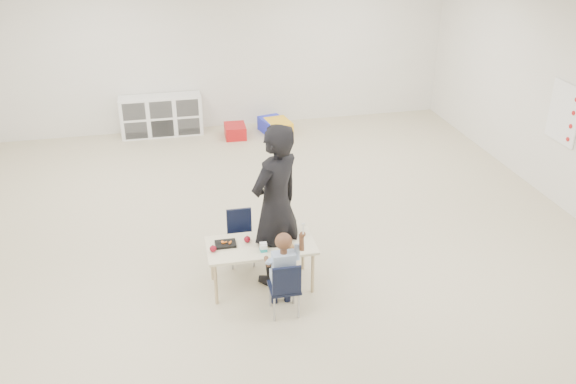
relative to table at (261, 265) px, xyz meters
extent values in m
plane|color=#C4B697|center=(0.32, 0.61, -0.27)|extent=(9.00, 9.00, 0.00)
plane|color=white|center=(0.32, 0.61, 2.53)|extent=(9.00, 9.00, 0.00)
cube|color=white|center=(0.32, 5.11, 1.13)|extent=(8.00, 0.02, 2.80)
cube|color=beige|center=(0.00, 0.00, 0.24)|extent=(1.16, 0.59, 0.03)
cube|color=black|center=(0.12, 0.06, 0.27)|extent=(0.22, 0.16, 0.03)
cube|color=black|center=(-0.37, 0.06, 0.27)|extent=(0.22, 0.16, 0.03)
cube|color=white|center=(0.00, -0.15, 0.31)|extent=(0.07, 0.07, 0.10)
ellipsoid|color=tan|center=(0.27, -0.13, 0.29)|extent=(0.09, 0.09, 0.07)
sphere|color=maroon|center=(-0.13, 0.07, 0.30)|extent=(0.07, 0.07, 0.07)
sphere|color=maroon|center=(-0.51, -0.04, 0.30)|extent=(0.07, 0.07, 0.07)
cube|color=white|center=(-0.88, 4.89, 0.08)|extent=(1.40, 0.40, 0.70)
cube|color=white|center=(4.30, 1.21, 0.98)|extent=(0.02, 0.60, 0.80)
imported|color=black|center=(0.19, 0.12, 0.64)|extent=(0.79, 0.74, 1.82)
cube|color=#B41214|center=(0.35, 4.48, -0.16)|extent=(0.37, 0.47, 0.22)
cube|color=yellow|center=(1.12, 4.48, -0.15)|extent=(0.46, 0.56, 0.25)
cube|color=#1C28D4|center=(1.05, 4.59, -0.15)|extent=(0.50, 0.58, 0.25)
camera|label=1|loc=(-0.93, -5.46, 3.65)|focal=38.00mm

